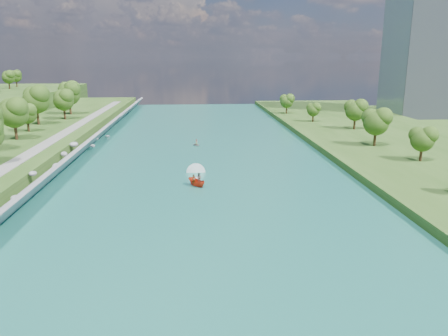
{
  "coord_description": "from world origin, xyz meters",
  "views": [
    {
      "loc": [
        -1.39,
        -63.58,
        21.29
      ],
      "look_at": [
        3.83,
        10.12,
        2.5
      ],
      "focal_mm": 35.0,
      "sensor_mm": 36.0,
      "label": 1
    }
  ],
  "objects": [
    {
      "name": "berm_east",
      "position": [
        49.5,
        20.0,
        0.75
      ],
      "size": [
        44.0,
        240.0,
        1.5
      ],
      "primitive_type": "cube",
      "color": "#2D5119",
      "rests_on": "ground"
    },
    {
      "name": "raft",
      "position": [
        -0.71,
        42.5,
        0.44
      ],
      "size": [
        2.6,
        3.03,
        1.56
      ],
      "rotation": [
        0.0,
        0.0,
        0.36
      ],
      "color": "gray",
      "rests_on": "river_water"
    },
    {
      "name": "ground",
      "position": [
        0.0,
        0.0,
        0.0
      ],
      "size": [
        260.0,
        260.0,
        0.0
      ],
      "primitive_type": "plane",
      "color": "#2D5119",
      "rests_on": "ground"
    },
    {
      "name": "office_tower",
      "position": [
        82.5,
        95.0,
        30.0
      ],
      "size": [
        22.0,
        22.0,
        60.0
      ],
      "primitive_type": "cube",
      "color": "gray",
      "rests_on": "ground"
    },
    {
      "name": "trees_east",
      "position": [
        40.03,
        30.48,
        6.06
      ],
      "size": [
        17.32,
        138.38,
        10.3
      ],
      "color": "#244312",
      "rests_on": "berm_east"
    },
    {
      "name": "river_water",
      "position": [
        0.0,
        20.0,
        0.05
      ],
      "size": [
        55.0,
        240.0,
        0.1
      ],
      "primitive_type": "cube",
      "color": "#196055",
      "rests_on": "ground"
    },
    {
      "name": "motorboat",
      "position": [
        -1.05,
        9.23,
        0.75
      ],
      "size": [
        3.6,
        18.73,
        2.14
      ],
      "rotation": [
        0.0,
        0.0,
        3.82
      ],
      "color": "red",
      "rests_on": "river_water"
    },
    {
      "name": "riverside_path",
      "position": [
        -32.5,
        20.0,
        3.55
      ],
      "size": [
        3.0,
        200.0,
        0.1
      ],
      "primitive_type": "cube",
      "color": "gray",
      "rests_on": "berm_west"
    },
    {
      "name": "riprap_bank",
      "position": [
        -25.85,
        19.06,
        1.8
      ],
      "size": [
        3.83,
        236.0,
        4.18
      ],
      "color": "slate",
      "rests_on": "ground"
    }
  ]
}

